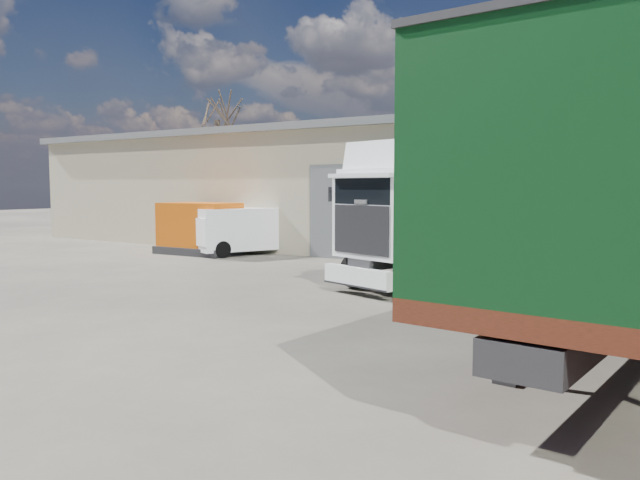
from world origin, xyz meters
The scene contains 6 objects.
ground centered at (0.00, 0.00, 0.00)m, with size 120.00×120.00×0.00m, color black.
warehouse centered at (-6.00, 16.00, 2.66)m, with size 30.60×12.60×5.42m.
bare_tree centered at (-18.00, 20.00, 7.92)m, with size 4.00×4.00×9.60m.
tractor_unit centered at (2.44, 5.20, 1.66)m, with size 3.78×6.18×3.95m.
panel_van centered at (-6.87, 9.43, 0.97)m, with size 3.61×4.96×1.88m.
orange_skip centered at (-8.43, 8.41, 0.91)m, with size 3.42×2.21×2.10m.
Camera 1 is at (9.68, -10.24, 2.80)m, focal length 35.00 mm.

